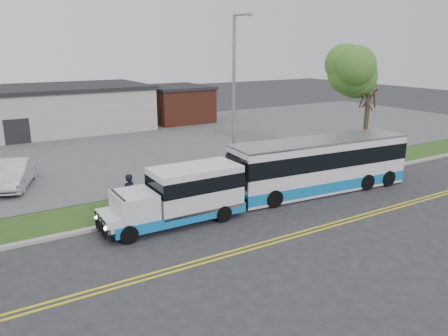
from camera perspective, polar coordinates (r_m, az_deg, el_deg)
ground at (r=21.49m, az=-1.52°, el=-6.09°), size 140.00×140.00×0.00m
lane_line_north at (r=18.52m, az=4.52°, el=-9.81°), size 70.00×0.12×0.01m
lane_line_south at (r=18.30m, az=5.08°, el=-10.14°), size 70.00×0.12×0.01m
curb at (r=22.36m, az=-2.94°, el=-5.02°), size 80.00×0.30×0.15m
verge at (r=23.87m, az=-5.01°, el=-3.77°), size 80.00×3.30×0.10m
parking_lot at (r=36.60m, az=-14.95°, el=2.59°), size 80.00×25.00×0.10m
commercial_building at (r=44.87m, az=-26.31°, el=6.60°), size 25.40×10.40×4.35m
brick_wing at (r=48.28m, az=-6.20°, el=8.36°), size 6.30×7.30×3.90m
tree_east at (r=31.45m, az=18.58°, el=11.63°), size 5.20×5.20×8.33m
streetlight_near at (r=24.02m, az=1.38°, el=9.12°), size 0.35×1.53×9.50m
shuttle_bus at (r=20.29m, az=-5.43°, el=-3.34°), size 6.75×2.33×2.57m
transit_bus at (r=25.13m, az=12.41°, el=0.39°), size 10.90×3.33×2.98m
pedestrian at (r=21.39m, az=-12.30°, el=-3.39°), size 0.86×0.71×2.02m
parked_car_a at (r=27.82m, az=-25.79°, el=-0.65°), size 3.23×5.16×1.60m
grocery_bag_left at (r=21.37m, az=-12.70°, el=-5.86°), size 0.32×0.32×0.32m
grocery_bag_right at (r=21.99m, az=-11.65°, el=-5.18°), size 0.32×0.32×0.32m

